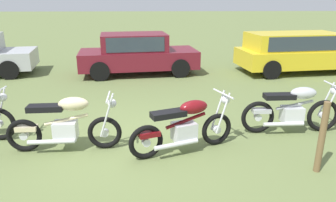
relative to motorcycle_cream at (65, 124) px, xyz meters
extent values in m
plane|color=olive|center=(1.08, 0.24, -0.49)|extent=(120.00, 120.00, 0.00)
cylinder|color=silver|center=(-1.33, 0.57, 0.16)|extent=(0.27, 0.04, 0.73)
sphere|color=silver|center=(-1.23, 0.48, 0.37)|extent=(0.16, 0.16, 0.16)
torus|color=black|center=(0.68, 0.03, -0.19)|extent=(0.61, 0.12, 0.61)
torus|color=black|center=(-0.73, -0.03, -0.19)|extent=(0.61, 0.12, 0.61)
cylinder|color=silver|center=(0.68, 0.03, -0.19)|extent=(0.14, 0.11, 0.14)
cylinder|color=silver|center=(-0.73, -0.03, -0.19)|extent=(0.14, 0.11, 0.14)
cylinder|color=silver|center=(0.73, 0.13, 0.15)|extent=(0.27, 0.05, 0.75)
cylinder|color=silver|center=(0.74, -0.05, 0.15)|extent=(0.27, 0.05, 0.75)
cube|color=silver|center=(-0.01, 0.00, -0.11)|extent=(0.41, 0.32, 0.32)
cylinder|color=beige|center=(0.02, 0.01, 0.09)|extent=(0.77, 0.09, 0.22)
ellipsoid|color=beige|center=(0.17, 0.01, 0.38)|extent=(0.53, 0.28, 0.24)
cube|color=black|center=(-0.31, -0.01, 0.32)|extent=(0.61, 0.27, 0.10)
cube|color=beige|center=(-0.67, -0.02, -0.05)|extent=(0.37, 0.20, 0.08)
cylinder|color=silver|center=(0.78, 0.04, 0.49)|extent=(0.06, 0.64, 0.03)
sphere|color=silver|center=(0.84, 0.04, 0.37)|extent=(0.17, 0.17, 0.16)
cylinder|color=silver|center=(-0.22, -0.16, -0.25)|extent=(0.80, 0.11, 0.08)
torus|color=black|center=(2.72, 0.10, -0.19)|extent=(0.60, 0.30, 0.61)
torus|color=black|center=(1.43, -0.39, -0.19)|extent=(0.60, 0.30, 0.61)
cylinder|color=silver|center=(2.72, 0.10, -0.19)|extent=(0.17, 0.14, 0.14)
cylinder|color=silver|center=(1.43, -0.39, -0.19)|extent=(0.17, 0.14, 0.14)
cylinder|color=silver|center=(2.74, 0.20, 0.15)|extent=(0.27, 0.13, 0.75)
cylinder|color=silver|center=(2.81, 0.03, 0.15)|extent=(0.27, 0.13, 0.75)
cube|color=silver|center=(2.09, -0.14, -0.11)|extent=(0.48, 0.42, 0.32)
cylinder|color=maroon|center=(2.12, -0.13, 0.09)|extent=(0.73, 0.32, 0.22)
ellipsoid|color=maroon|center=(2.26, -0.08, 0.32)|extent=(0.58, 0.43, 0.24)
cube|color=black|center=(1.81, -0.25, 0.26)|extent=(0.65, 0.44, 0.10)
cube|color=maroon|center=(1.48, -0.37, -0.05)|extent=(0.40, 0.30, 0.08)
cylinder|color=silver|center=(2.81, 0.13, 0.49)|extent=(0.26, 0.61, 0.03)
sphere|color=silver|center=(2.87, 0.15, 0.37)|extent=(0.21, 0.21, 0.16)
cylinder|color=silver|center=(1.94, -0.37, -0.25)|extent=(0.78, 0.36, 0.08)
torus|color=black|center=(5.00, 0.61, -0.16)|extent=(0.67, 0.10, 0.67)
torus|color=black|center=(3.65, 0.59, -0.16)|extent=(0.67, 0.10, 0.67)
cylinder|color=silver|center=(5.00, 0.61, -0.16)|extent=(0.14, 0.10, 0.14)
cylinder|color=silver|center=(3.65, 0.59, -0.16)|extent=(0.14, 0.10, 0.14)
cylinder|color=silver|center=(5.06, 0.70, 0.17)|extent=(0.27, 0.04, 0.72)
cylinder|color=silver|center=(5.06, 0.52, 0.17)|extent=(0.27, 0.04, 0.72)
cube|color=silver|center=(4.34, 0.60, -0.11)|extent=(0.40, 0.31, 0.32)
cylinder|color=#B7BABF|center=(4.37, 0.60, 0.09)|extent=(0.74, 0.07, 0.21)
ellipsoid|color=#B7BABF|center=(4.52, 0.61, 0.34)|extent=(0.52, 0.27, 0.24)
cube|color=black|center=(4.04, 0.60, 0.28)|extent=(0.60, 0.25, 0.10)
cube|color=#B7BABF|center=(3.71, 0.59, -0.02)|extent=(0.36, 0.19, 0.08)
cylinder|color=silver|center=(5.10, 0.61, 0.49)|extent=(0.04, 0.64, 0.03)
sphere|color=silver|center=(5.16, 0.62, 0.37)|extent=(0.16, 0.16, 0.16)
cylinder|color=silver|center=(4.13, 0.44, -0.25)|extent=(0.80, 0.09, 0.08)
cylinder|color=black|center=(-3.55, 6.92, -0.17)|extent=(0.67, 0.33, 0.64)
cylinder|color=black|center=(-3.26, 5.32, -0.17)|extent=(0.67, 0.33, 0.64)
cube|color=maroon|center=(1.04, 5.94, 0.06)|extent=(4.28, 2.21, 0.60)
cube|color=maroon|center=(0.89, 5.92, 0.64)|extent=(2.43, 1.81, 0.60)
cube|color=#2D3842|center=(0.89, 5.92, 0.66)|extent=(2.10, 1.80, 0.48)
cylinder|color=black|center=(2.27, 6.90, -0.17)|extent=(0.66, 0.30, 0.64)
cylinder|color=black|center=(2.48, 5.32, -0.17)|extent=(0.66, 0.30, 0.64)
cylinder|color=black|center=(-0.40, 6.55, -0.17)|extent=(0.66, 0.30, 0.64)
cylinder|color=black|center=(-0.20, 4.98, -0.17)|extent=(0.66, 0.30, 0.64)
cube|color=gold|center=(6.99, 5.96, 0.06)|extent=(4.76, 2.29, 0.60)
cube|color=gold|center=(6.60, 5.92, 0.64)|extent=(3.37, 1.96, 0.60)
cube|color=#2D3842|center=(6.60, 5.92, 0.66)|extent=(2.90, 1.94, 0.48)
cylinder|color=black|center=(8.48, 6.97, -0.17)|extent=(0.66, 0.29, 0.64)
cylinder|color=black|center=(5.31, 6.60, -0.17)|extent=(0.66, 0.29, 0.64)
cylinder|color=black|center=(5.51, 4.96, -0.17)|extent=(0.66, 0.29, 0.64)
cylinder|color=brown|center=(4.13, -0.93, 0.09)|extent=(0.10, 0.10, 1.16)
camera|label=1|loc=(1.58, -5.20, 2.13)|focal=33.58mm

